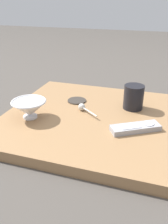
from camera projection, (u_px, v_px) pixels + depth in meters
ground_plane at (88, 123)px, 0.97m from camera, size 6.00×6.00×0.00m
table at (88, 119)px, 0.96m from camera, size 0.65×0.65×0.04m
cereal_bowl at (29, 108)px, 0.91m from camera, size 0.13×0.13×0.07m
coffee_mug at (134, 97)px, 0.98m from camera, size 0.08×0.08×0.10m
teaspoon at (83, 107)px, 0.98m from camera, size 0.10×0.08×0.03m
tv_remote_near at (135, 128)px, 0.84m from camera, size 0.18×0.14×0.02m
drink_coaster at (77, 101)px, 1.07m from camera, size 0.08×0.08×0.01m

